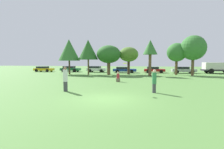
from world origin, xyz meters
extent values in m
plane|color=#54843D|center=(0.00, 0.00, 0.00)|extent=(120.00, 120.00, 0.00)
cylinder|color=#3F3F47|center=(-3.69, 2.10, 0.38)|extent=(0.31, 0.31, 0.76)
cylinder|color=silver|center=(-3.69, 2.10, 1.23)|extent=(0.37, 0.37, 0.93)
sphere|color=#8C6647|center=(-3.69, 2.10, 1.80)|extent=(0.23, 0.23, 0.23)
cylinder|color=#3F3F47|center=(3.07, 2.61, 0.34)|extent=(0.27, 0.27, 0.67)
cylinder|color=#337F4C|center=(3.07, 2.61, 1.08)|extent=(0.31, 0.31, 0.82)
sphere|color=beige|center=(3.07, 2.61, 1.61)|extent=(0.25, 0.25, 0.25)
cylinder|color=yellow|center=(0.91, 2.50, 2.19)|extent=(0.28, 0.27, 0.09)
cube|color=#726651|center=(-0.41, 8.71, 0.19)|extent=(0.42, 0.35, 0.39)
cylinder|color=#A52633|center=(-0.41, 8.71, 0.65)|extent=(0.32, 0.32, 0.51)
sphere|color=beige|center=(-0.41, 8.71, 1.01)|extent=(0.23, 0.23, 0.23)
cylinder|color=#473323|center=(-9.95, 17.37, 1.18)|extent=(0.27, 0.27, 2.37)
cone|color=#33702D|center=(-9.95, 17.37, 4.18)|extent=(3.62, 3.62, 3.62)
cylinder|color=brown|center=(-6.58, 17.39, 1.27)|extent=(0.26, 0.26, 2.55)
cone|color=#286023|center=(-6.58, 17.39, 4.20)|extent=(3.30, 3.30, 3.30)
cylinder|color=brown|center=(-3.19, 17.94, 1.16)|extent=(0.55, 0.55, 2.33)
ellipsoid|color=#286023|center=(-3.19, 17.94, 3.44)|extent=(4.03, 4.03, 2.97)
cylinder|color=#473323|center=(0.08, 19.02, 1.27)|extent=(0.44, 0.44, 2.54)
ellipsoid|color=#4C7528|center=(0.08, 19.02, 3.43)|extent=(3.26, 3.26, 2.48)
cylinder|color=brown|center=(3.55, 17.16, 1.67)|extent=(0.45, 0.45, 3.34)
cone|color=#33702D|center=(3.55, 17.16, 4.47)|extent=(2.26, 2.26, 2.26)
cylinder|color=brown|center=(7.99, 19.50, 1.44)|extent=(0.41, 0.41, 2.88)
ellipsoid|color=#33702D|center=(7.99, 19.50, 3.75)|extent=(3.18, 3.18, 3.06)
cylinder|color=brown|center=(10.31, 18.67, 1.66)|extent=(0.44, 0.44, 3.32)
sphere|color=#33702D|center=(10.31, 18.67, 4.39)|extent=(3.91, 3.91, 3.91)
cube|color=gold|center=(-18.33, 23.33, 0.50)|extent=(4.01, 1.69, 0.49)
cube|color=black|center=(-18.63, 23.34, 0.94)|extent=(2.21, 1.48, 0.39)
cylinder|color=black|center=(-17.08, 24.16, 0.30)|extent=(0.61, 0.19, 0.61)
cylinder|color=black|center=(-17.09, 22.49, 0.30)|extent=(0.61, 0.19, 0.61)
cylinder|color=black|center=(-19.56, 24.17, 0.30)|extent=(0.61, 0.19, 0.61)
cylinder|color=black|center=(-19.58, 22.51, 0.30)|extent=(0.61, 0.19, 0.61)
cube|color=#196633|center=(-12.59, 24.03, 0.54)|extent=(4.03, 1.92, 0.48)
cube|color=black|center=(-12.89, 24.03, 0.99)|extent=(2.22, 1.68, 0.42)
cylinder|color=black|center=(-11.33, 24.96, 0.35)|extent=(0.70, 0.22, 0.70)
cylinder|color=black|center=(-11.35, 23.07, 0.35)|extent=(0.70, 0.22, 0.70)
cylinder|color=black|center=(-13.83, 24.98, 0.35)|extent=(0.70, 0.22, 0.70)
cylinder|color=black|center=(-13.84, 23.09, 0.35)|extent=(0.70, 0.22, 0.70)
cube|color=silver|center=(-6.84, 23.90, 0.56)|extent=(3.86, 1.84, 0.56)
cube|color=black|center=(-7.13, 23.90, 1.04)|extent=(2.13, 1.61, 0.40)
cylinder|color=black|center=(-5.64, 24.80, 0.33)|extent=(0.66, 0.20, 0.66)
cylinder|color=black|center=(-5.65, 22.98, 0.33)|extent=(0.66, 0.20, 0.66)
cylinder|color=black|center=(-8.03, 24.82, 0.33)|extent=(0.66, 0.20, 0.66)
cylinder|color=black|center=(-8.04, 23.00, 0.33)|extent=(0.66, 0.20, 0.66)
cube|color=#1E389E|center=(-0.93, 23.21, 0.50)|extent=(4.56, 1.69, 0.49)
cube|color=black|center=(-1.27, 23.21, 0.94)|extent=(2.51, 1.48, 0.38)
cylinder|color=black|center=(0.49, 24.03, 0.31)|extent=(0.62, 0.22, 0.62)
cylinder|color=black|center=(0.48, 22.37, 0.31)|extent=(0.62, 0.22, 0.62)
cylinder|color=black|center=(-2.33, 24.05, 0.31)|extent=(0.62, 0.22, 0.62)
cylinder|color=black|center=(-2.34, 22.39, 0.31)|extent=(0.62, 0.22, 0.62)
cube|color=red|center=(4.79, 23.86, 0.50)|extent=(3.98, 1.71, 0.47)
cube|color=black|center=(4.50, 23.86, 0.95)|extent=(2.19, 1.49, 0.43)
cylinder|color=black|center=(6.03, 24.69, 0.31)|extent=(0.63, 0.22, 0.63)
cylinder|color=black|center=(6.02, 23.01, 0.31)|extent=(0.63, 0.22, 0.63)
cylinder|color=black|center=(3.57, 24.71, 0.31)|extent=(0.63, 0.22, 0.63)
cylinder|color=black|center=(3.56, 23.03, 0.31)|extent=(0.63, 0.22, 0.63)
cube|color=#B2B2B7|center=(10.16, 23.57, 0.54)|extent=(4.34, 1.67, 0.54)
cube|color=black|center=(9.84, 23.57, 1.01)|extent=(2.39, 1.46, 0.41)
cylinder|color=black|center=(11.51, 24.38, 0.32)|extent=(0.64, 0.20, 0.64)
cylinder|color=black|center=(11.50, 22.73, 0.32)|extent=(0.64, 0.20, 0.64)
cylinder|color=black|center=(8.83, 24.40, 0.32)|extent=(0.64, 0.20, 0.64)
cylinder|color=black|center=(8.81, 22.75, 0.32)|extent=(0.64, 0.20, 0.64)
cube|color=#2D2D33|center=(16.24, 24.11, 0.61)|extent=(5.31, 2.25, 0.30)
cube|color=beige|center=(15.49, 24.11, 1.40)|extent=(3.30, 2.24, 1.27)
cylinder|color=black|center=(14.79, 25.22, 0.46)|extent=(0.93, 0.24, 0.93)
cylinder|color=black|center=(14.77, 23.01, 0.46)|extent=(0.93, 0.24, 0.93)
camera|label=1|loc=(2.01, -10.25, 2.39)|focal=27.30mm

